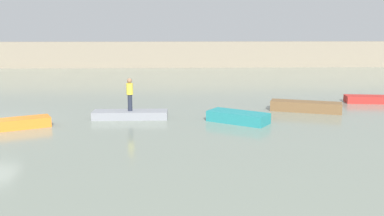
% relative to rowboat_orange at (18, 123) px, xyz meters
% --- Properties ---
extents(embankment_wall, '(80.00, 1.20, 2.81)m').
position_rel_rowboat_orange_xyz_m(embankment_wall, '(-1.89, 28.66, 1.18)').
color(embankment_wall, gray).
rests_on(embankment_wall, ground_plane).
extents(rowboat_orange, '(2.88, 2.05, 0.45)m').
position_rel_rowboat_orange_xyz_m(rowboat_orange, '(0.00, 0.00, 0.00)').
color(rowboat_orange, orange).
rests_on(rowboat_orange, ground_plane).
extents(rowboat_grey, '(3.68, 1.08, 0.39)m').
position_rel_rowboat_orange_xyz_m(rowboat_grey, '(4.83, 1.85, -0.03)').
color(rowboat_grey, gray).
rests_on(rowboat_grey, ground_plane).
extents(rowboat_teal, '(3.02, 2.60, 0.51)m').
position_rel_rowboat_orange_xyz_m(rowboat_teal, '(10.05, 0.77, 0.03)').
color(rowboat_teal, teal).
rests_on(rowboat_teal, ground_plane).
extents(rowboat_brown, '(3.79, 2.15, 0.54)m').
position_rel_rowboat_orange_xyz_m(rowboat_brown, '(14.07, 3.26, 0.05)').
color(rowboat_brown, brown).
rests_on(rowboat_brown, ground_plane).
extents(rowboat_red, '(3.53, 1.56, 0.41)m').
position_rel_rowboat_orange_xyz_m(rowboat_red, '(19.00, 5.72, -0.02)').
color(rowboat_red, red).
rests_on(rowboat_red, ground_plane).
extents(person_yellow_shirt, '(0.32, 0.32, 1.62)m').
position_rel_rowboat_orange_xyz_m(person_yellow_shirt, '(4.83, 1.85, 1.07)').
color(person_yellow_shirt, '#232838').
rests_on(person_yellow_shirt, rowboat_grey).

